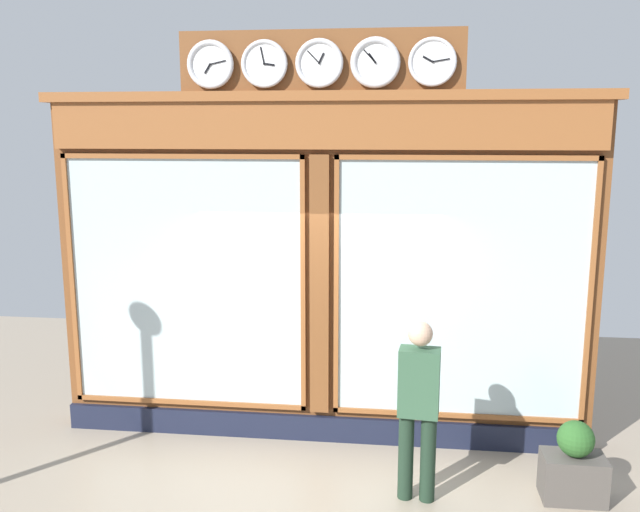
# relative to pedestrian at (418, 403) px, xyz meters

# --- Properties ---
(shop_facade) EXTENTS (5.81, 0.42, 4.31)m
(shop_facade) POSITION_rel_pedestrian_xyz_m (1.02, -1.20, 0.98)
(shop_facade) COLOR brown
(shop_facade) RESTS_ON ground_plane
(pedestrian) EXTENTS (0.38, 0.26, 1.69)m
(pedestrian) POSITION_rel_pedestrian_xyz_m (0.00, 0.00, 0.00)
(pedestrian) COLOR #1C2F21
(pedestrian) RESTS_ON ground_plane
(planter_box) EXTENTS (0.56, 0.36, 0.43)m
(planter_box) POSITION_rel_pedestrian_xyz_m (-1.42, -0.16, -0.72)
(planter_box) COLOR #4C4742
(planter_box) RESTS_ON ground_plane
(planter_shrub) EXTENTS (0.33, 0.33, 0.33)m
(planter_shrub) POSITION_rel_pedestrian_xyz_m (-1.42, -0.16, -0.34)
(planter_shrub) COLOR #285623
(planter_shrub) RESTS_ON planter_box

